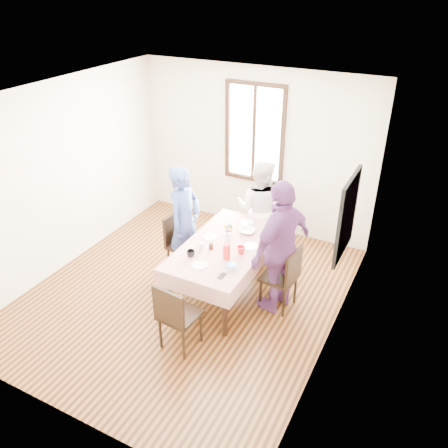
{
  "coord_description": "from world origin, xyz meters",
  "views": [
    {
      "loc": [
        2.8,
        -4.29,
        3.94
      ],
      "look_at": [
        0.47,
        0.24,
        1.1
      ],
      "focal_mm": 36.7,
      "sensor_mm": 36.0,
      "label": 1
    }
  ],
  "objects_px": {
    "person_left": "(185,223)",
    "person_far": "(260,208)",
    "chair_left": "(185,245)",
    "chair_near": "(180,314)",
    "person_right": "(280,247)",
    "chair_right": "(279,277)",
    "dining_table": "(226,269)",
    "chair_far": "(260,226)"
  },
  "relations": [
    {
      "from": "person_left",
      "to": "person_far",
      "type": "bearing_deg",
      "value": -33.0
    },
    {
      "from": "chair_left",
      "to": "person_left",
      "type": "relative_size",
      "value": 0.55
    },
    {
      "from": "chair_near",
      "to": "person_right",
      "type": "xyz_separation_m",
      "value": [
        0.73,
        1.22,
        0.45
      ]
    },
    {
      "from": "chair_right",
      "to": "person_far",
      "type": "relative_size",
      "value": 0.58
    },
    {
      "from": "chair_near",
      "to": "person_far",
      "type": "distance_m",
      "value": 2.33
    },
    {
      "from": "person_left",
      "to": "person_right",
      "type": "height_order",
      "value": "person_right"
    },
    {
      "from": "dining_table",
      "to": "person_right",
      "type": "xyz_separation_m",
      "value": [
        0.73,
        0.05,
        0.53
      ]
    },
    {
      "from": "chair_right",
      "to": "person_right",
      "type": "height_order",
      "value": "person_right"
    },
    {
      "from": "chair_right",
      "to": "chair_near",
      "type": "xyz_separation_m",
      "value": [
        -0.75,
        -1.22,
        0.0
      ]
    },
    {
      "from": "dining_table",
      "to": "person_right",
      "type": "bearing_deg",
      "value": 4.15
    },
    {
      "from": "chair_far",
      "to": "person_left",
      "type": "xyz_separation_m",
      "value": [
        -0.73,
        -1.01,
        0.38
      ]
    },
    {
      "from": "chair_far",
      "to": "person_left",
      "type": "height_order",
      "value": "person_left"
    },
    {
      "from": "chair_left",
      "to": "chair_right",
      "type": "relative_size",
      "value": 1.0
    },
    {
      "from": "dining_table",
      "to": "person_left",
      "type": "height_order",
      "value": "person_left"
    },
    {
      "from": "chair_right",
      "to": "chair_near",
      "type": "distance_m",
      "value": 1.43
    },
    {
      "from": "person_far",
      "to": "person_right",
      "type": "xyz_separation_m",
      "value": [
        0.73,
        -1.09,
        0.13
      ]
    },
    {
      "from": "chair_left",
      "to": "person_left",
      "type": "bearing_deg",
      "value": 93.74
    },
    {
      "from": "chair_near",
      "to": "person_left",
      "type": "distance_m",
      "value": 1.56
    },
    {
      "from": "chair_near",
      "to": "person_left",
      "type": "xyz_separation_m",
      "value": [
        -0.73,
        1.32,
        0.38
      ]
    },
    {
      "from": "dining_table",
      "to": "chair_right",
      "type": "xyz_separation_m",
      "value": [
        0.75,
        0.05,
        0.08
      ]
    },
    {
      "from": "chair_left",
      "to": "chair_far",
      "type": "xyz_separation_m",
      "value": [
        0.75,
        1.01,
        0.0
      ]
    },
    {
      "from": "chair_right",
      "to": "person_left",
      "type": "bearing_deg",
      "value": 91.95
    },
    {
      "from": "chair_left",
      "to": "person_right",
      "type": "bearing_deg",
      "value": 89.65
    },
    {
      "from": "person_far",
      "to": "person_right",
      "type": "bearing_deg",
      "value": 119.27
    },
    {
      "from": "chair_near",
      "to": "person_far",
      "type": "bearing_deg",
      "value": 95.47
    },
    {
      "from": "chair_far",
      "to": "person_left",
      "type": "distance_m",
      "value": 1.3
    },
    {
      "from": "chair_left",
      "to": "chair_near",
      "type": "xyz_separation_m",
      "value": [
        0.75,
        -1.32,
        0.0
      ]
    },
    {
      "from": "chair_near",
      "to": "person_right",
      "type": "relative_size",
      "value": 0.5
    },
    {
      "from": "chair_right",
      "to": "person_left",
      "type": "distance_m",
      "value": 1.53
    },
    {
      "from": "chair_right",
      "to": "chair_left",
      "type": "bearing_deg",
      "value": 92.0
    },
    {
      "from": "dining_table",
      "to": "chair_right",
      "type": "relative_size",
      "value": 1.86
    },
    {
      "from": "chair_far",
      "to": "person_far",
      "type": "distance_m",
      "value": 0.32
    },
    {
      "from": "chair_far",
      "to": "person_left",
      "type": "relative_size",
      "value": 0.55
    },
    {
      "from": "dining_table",
      "to": "chair_left",
      "type": "height_order",
      "value": "chair_left"
    },
    {
      "from": "dining_table",
      "to": "chair_far",
      "type": "bearing_deg",
      "value": 90.0
    },
    {
      "from": "person_far",
      "to": "person_right",
      "type": "distance_m",
      "value": 1.32
    },
    {
      "from": "chair_near",
      "to": "chair_left",
      "type": "bearing_deg",
      "value": 125.01
    },
    {
      "from": "person_right",
      "to": "chair_right",
      "type": "bearing_deg",
      "value": 107.53
    },
    {
      "from": "person_left",
      "to": "chair_near",
      "type": "bearing_deg",
      "value": -147.57
    },
    {
      "from": "person_right",
      "to": "person_left",
      "type": "bearing_deg",
      "value": -76.62
    },
    {
      "from": "chair_right",
      "to": "dining_table",
      "type": "bearing_deg",
      "value": 100.08
    },
    {
      "from": "dining_table",
      "to": "chair_far",
      "type": "relative_size",
      "value": 1.86
    }
  ]
}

